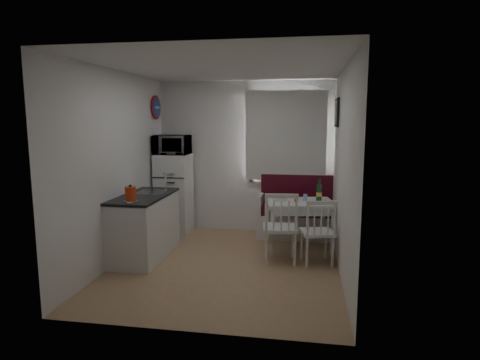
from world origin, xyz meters
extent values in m
cube|color=tan|center=(0.00, 0.00, 0.00)|extent=(3.00, 3.50, 0.02)
cube|color=white|center=(0.00, 0.00, 2.60)|extent=(3.00, 3.50, 0.02)
cube|color=white|center=(0.00, 1.75, 1.30)|extent=(3.00, 0.02, 2.60)
cube|color=white|center=(0.00, -1.75, 1.30)|extent=(3.00, 0.02, 2.60)
cube|color=white|center=(-1.50, 0.00, 1.30)|extent=(0.02, 3.50, 2.60)
cube|color=white|center=(1.50, 0.00, 1.30)|extent=(0.02, 3.50, 2.60)
cube|color=white|center=(0.70, 1.72, 1.62)|extent=(1.22, 0.06, 1.47)
cube|color=silver|center=(0.70, 1.65, 1.68)|extent=(1.35, 0.02, 1.50)
cube|color=white|center=(-1.20, 0.15, 0.43)|extent=(0.60, 1.30, 0.86)
cube|color=black|center=(-1.20, 0.15, 0.89)|extent=(0.62, 1.32, 0.03)
cube|color=#99999E|center=(-1.18, 0.40, 0.85)|extent=(0.40, 0.40, 0.10)
cylinder|color=silver|center=(-1.02, 0.58, 1.03)|extent=(0.02, 0.02, 0.26)
cylinder|color=#183F95|center=(-1.47, 1.45, 2.15)|extent=(0.03, 0.40, 0.40)
cube|color=black|center=(1.48, 1.10, 2.05)|extent=(0.04, 0.52, 0.42)
cube|color=white|center=(0.98, 1.48, 0.20)|extent=(1.44, 0.55, 0.40)
cube|color=#520D1E|center=(0.98, 1.48, 0.46)|extent=(1.37, 0.51, 0.13)
cube|color=#520D1E|center=(0.98, 1.69, 0.77)|extent=(1.37, 0.11, 0.51)
cube|color=white|center=(0.97, 0.84, 0.72)|extent=(1.10, 0.87, 0.04)
cube|color=white|center=(0.97, 0.84, 0.64)|extent=(0.99, 0.75, 0.12)
cylinder|color=white|center=(0.97, 0.84, 0.35)|extent=(0.06, 0.06, 0.70)
cube|color=white|center=(0.72, 0.27, 0.47)|extent=(0.51, 0.49, 0.04)
cube|color=white|center=(0.72, 0.07, 0.74)|extent=(0.44, 0.09, 0.49)
cube|color=white|center=(1.22, 0.27, 0.44)|extent=(0.51, 0.49, 0.04)
cube|color=white|center=(1.22, 0.09, 0.68)|extent=(0.40, 0.13, 0.45)
cube|color=white|center=(-1.18, 1.40, 0.68)|extent=(0.55, 0.55, 1.37)
imported|color=white|center=(-1.18, 1.35, 1.53)|extent=(0.58, 0.39, 0.32)
cylinder|color=red|center=(-1.15, -0.38, 1.01)|extent=(0.17, 0.17, 0.23)
cylinder|color=orange|center=(0.92, 0.79, 0.79)|extent=(0.06, 0.06, 0.10)
cylinder|color=#8DBEF0|center=(1.05, 0.89, 0.79)|extent=(0.06, 0.06, 0.10)
cylinder|color=white|center=(0.67, 0.86, 0.75)|extent=(0.23, 0.23, 0.02)
camera|label=1|loc=(1.03, -5.09, 1.95)|focal=30.00mm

